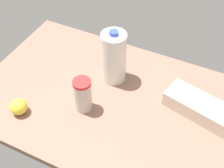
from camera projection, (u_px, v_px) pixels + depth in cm
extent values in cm
cube|color=#8D6152|center=(112.00, 102.00, 137.48)|extent=(120.00, 76.00, 3.00)
cylinder|color=beige|center=(83.00, 96.00, 128.25)|extent=(7.31, 7.31, 14.45)
cylinder|color=red|center=(82.00, 83.00, 122.54)|extent=(7.53, 7.53, 1.40)
cube|color=beige|center=(200.00, 108.00, 128.87)|extent=(31.62, 17.83, 6.94)
cylinder|color=white|center=(114.00, 57.00, 137.14)|extent=(11.13, 11.13, 24.81)
cylinder|color=blue|center=(114.00, 33.00, 127.54)|extent=(3.89, 3.89, 1.80)
sphere|color=yellow|center=(19.00, 107.00, 129.05)|extent=(7.18, 7.18, 7.18)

